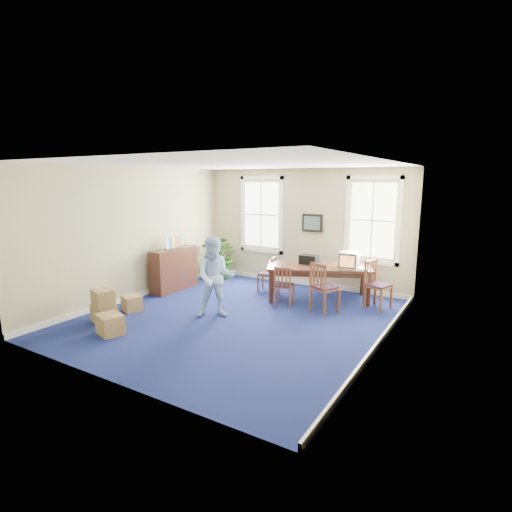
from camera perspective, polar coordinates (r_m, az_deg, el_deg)
The scene contains 25 objects.
floor at distance 8.64m, azimuth -2.66°, elevation -8.76°, with size 6.50×6.50×0.00m, color navy.
ceiling at distance 8.14m, azimuth -2.86°, elevation 12.98°, with size 6.50×6.50×0.00m, color white.
wall_back at distance 11.06m, azimuth 6.68°, elevation 4.04°, with size 6.50×6.50×0.00m, color tan.
wall_front at distance 5.88m, azimuth -20.70°, elevation -2.58°, with size 6.50×6.50×0.00m, color tan.
wall_left at distance 10.20m, azimuth -16.91°, elevation 3.08°, with size 6.50×6.50×0.00m, color tan.
wall_right at distance 7.05m, azimuth 17.96°, elevation -0.27°, with size 6.50×6.50×0.00m, color tan.
baseboard_back at distance 11.32m, azimuth 6.45°, elevation -3.74°, with size 6.00×0.04×0.12m, color white.
baseboard_left at distance 10.49m, azimuth -16.34°, elevation -5.29°, with size 0.04×6.50×0.12m, color white.
baseboard_right at distance 7.49m, azimuth 17.04°, elevation -11.89°, with size 0.04×6.50×0.12m, color white.
window_left at distance 11.61m, azimuth 0.80°, elevation 5.91°, with size 1.40×0.12×2.20m, color white, non-canonical shape.
window_right at distance 10.37m, azimuth 16.30°, elevation 4.90°, with size 1.40×0.12×2.20m, color white, non-canonical shape.
wall_picture at distance 10.88m, azimuth 8.03°, elevation 4.69°, with size 0.58×0.06×0.48m, color black, non-canonical shape.
conference_table at distance 9.93m, azimuth 8.89°, elevation -3.72°, with size 2.47×1.12×0.84m, color #432217, non-canonical shape.
crt_tv at distance 9.61m, azimuth 13.15°, elevation -0.59°, with size 0.43×0.47×0.39m, color #B7B7BC, non-canonical shape.
game_console at distance 9.49m, azimuth 14.93°, elevation -1.85°, with size 0.18×0.22×0.06m, color white.
equipment_bag at distance 9.97m, azimuth 7.61°, elevation -0.49°, with size 0.45×0.29×0.22m, color black.
chair_near_left at distance 9.38m, azimuth 4.07°, elevation -4.17°, with size 0.42×0.42×0.94m, color brown, non-canonical shape.
chair_near_right at distance 8.96m, azimuth 9.85°, elevation -4.40°, with size 0.51×0.51×1.13m, color brown, non-canonical shape.
chair_end_left at distance 10.54m, azimuth 1.54°, elevation -2.54°, with size 0.41×0.41×0.91m, color brown, non-canonical shape.
chair_end_right at distance 9.47m, azimuth 17.11°, elevation -4.02°, with size 0.49×0.49×1.09m, color brown, non-canonical shape.
man at distance 8.47m, azimuth -5.80°, elevation -3.05°, with size 0.85×0.66×1.74m, color #ABCAFC.
credenza at distance 10.81m, azimuth -11.63°, elevation -1.82°, with size 0.41×1.45×1.14m, color #432217.
brochure_rack at distance 10.66m, azimuth -11.69°, elevation 2.01°, with size 0.13×0.74×0.33m, color #99999E, non-canonical shape.
potted_plant at distance 11.87m, azimuth -4.91°, elevation -0.10°, with size 1.17×1.02×1.31m, color #1C4911.
cardboard_boxes at distance 8.74m, azimuth -19.74°, elevation -6.67°, with size 1.26×1.26×0.72m, color olive, non-canonical shape.
Camera 1 is at (4.54, -6.75, 2.89)m, focal length 28.00 mm.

